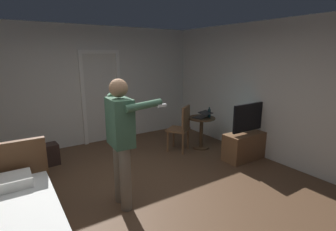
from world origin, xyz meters
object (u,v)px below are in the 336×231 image
object	(u,v)px
bottle_on_table	(209,113)
person_blue_shirt	(121,135)
tv_flatscreen	(248,142)
laptop	(202,116)
side_table	(201,128)
wooden_chair	(181,127)
suitcase_small	(46,155)
suitcase_dark	(23,171)

from	to	relation	value
bottle_on_table	person_blue_shirt	bearing A→B (deg)	-157.34
tv_flatscreen	laptop	size ratio (longest dim) A/B	2.73
bottle_on_table	side_table	bearing A→B (deg)	150.26
wooden_chair	suitcase_small	bearing A→B (deg)	162.81
bottle_on_table	wooden_chair	distance (m)	0.69
bottle_on_table	suitcase_small	xyz separation A→B (m)	(-3.17, 0.97, -0.60)
wooden_chair	suitcase_small	size ratio (longest dim) A/B	2.24
side_table	person_blue_shirt	distance (m)	2.64
laptop	suitcase_small	world-z (taller)	laptop
laptop	bottle_on_table	distance (m)	0.17
tv_flatscreen	person_blue_shirt	size ratio (longest dim) A/B	0.64
person_blue_shirt	suitcase_small	xyz separation A→B (m)	(-0.70, 2.00, -0.82)
person_blue_shirt	suitcase_small	bearing A→B (deg)	109.26
person_blue_shirt	suitcase_small	size ratio (longest dim) A/B	3.97
side_table	laptop	distance (m)	0.29
laptop	side_table	bearing A→B (deg)	67.70
tv_flatscreen	side_table	distance (m)	1.04
laptop	bottle_on_table	world-z (taller)	bottle_on_table
tv_flatscreen	person_blue_shirt	xyz separation A→B (m)	(-2.76, -0.18, 0.69)
suitcase_dark	suitcase_small	xyz separation A→B (m)	(0.42, 0.57, -0.02)
person_blue_shirt	suitcase_small	distance (m)	2.27
wooden_chair	suitcase_dark	distance (m)	3.00
wooden_chair	side_table	bearing A→B (deg)	-11.19
person_blue_shirt	suitcase_dark	distance (m)	1.98
tv_flatscreen	laptop	world-z (taller)	tv_flatscreen
side_table	wooden_chair	distance (m)	0.49
tv_flatscreen	bottle_on_table	xyz separation A→B (m)	(-0.29, 0.86, 0.47)
side_table	bottle_on_table	size ratio (longest dim) A/B	3.08
suitcase_dark	side_table	bearing A→B (deg)	-8.72
suitcase_small	bottle_on_table	bearing A→B (deg)	-21.80
side_table	wooden_chair	bearing A→B (deg)	168.81
laptop	suitcase_small	xyz separation A→B (m)	(-3.02, 0.93, -0.55)
side_table	suitcase_dark	world-z (taller)	side_table
tv_flatscreen	wooden_chair	distance (m)	1.38
bottle_on_table	person_blue_shirt	distance (m)	2.69
side_table	bottle_on_table	distance (m)	0.37
tv_flatscreen	wooden_chair	bearing A→B (deg)	131.06
tv_flatscreen	suitcase_dark	xyz separation A→B (m)	(-3.87, 1.26, -0.11)
bottle_on_table	suitcase_dark	distance (m)	3.66
tv_flatscreen	suitcase_small	xyz separation A→B (m)	(-3.46, 1.82, -0.13)
bottle_on_table	suitcase_small	world-z (taller)	bottle_on_table
tv_flatscreen	side_table	world-z (taller)	tv_flatscreen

